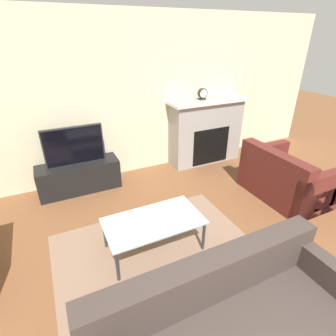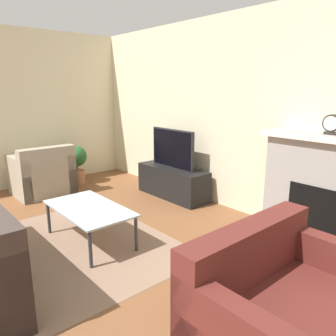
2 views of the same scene
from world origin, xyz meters
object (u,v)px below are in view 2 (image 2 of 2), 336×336
at_px(tv, 173,149).
at_px(couch_loveseat, 288,318).
at_px(armchair_by_window, 43,176).
at_px(coffee_table, 89,210).
at_px(potted_plant, 77,161).
at_px(mantel_clock, 332,124).

bearing_deg(tv, couch_loveseat, -28.68).
height_order(tv, couch_loveseat, tv).
height_order(armchair_by_window, coffee_table, armchair_by_window).
xyz_separation_m(coffee_table, potted_plant, (-2.27, 0.95, 0.04)).
bearing_deg(mantel_clock, couch_loveseat, -71.29).
bearing_deg(potted_plant, couch_loveseat, -9.47).
xyz_separation_m(tv, potted_plant, (-1.70, -0.83, -0.37)).
bearing_deg(couch_loveseat, armchair_by_window, 89.12).
bearing_deg(tv, coffee_table, -72.01).
bearing_deg(coffee_table, mantel_clock, 46.24).
distance_m(tv, potted_plant, 1.92).
distance_m(couch_loveseat, coffee_table, 2.35).
relative_size(tv, couch_loveseat, 0.72).
xyz_separation_m(coffee_table, mantel_clock, (1.77, 1.85, 0.98)).
height_order(tv, coffee_table, tv).
xyz_separation_m(armchair_by_window, potted_plant, (-0.19, 0.70, 0.12)).
height_order(armchair_by_window, mantel_clock, mantel_clock).
xyz_separation_m(potted_plant, mantel_clock, (4.05, 0.91, 0.95)).
bearing_deg(mantel_clock, coffee_table, -133.76).
distance_m(armchair_by_window, mantel_clock, 4.31).
bearing_deg(potted_plant, tv, 25.94).
bearing_deg(mantel_clock, potted_plant, -167.38).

